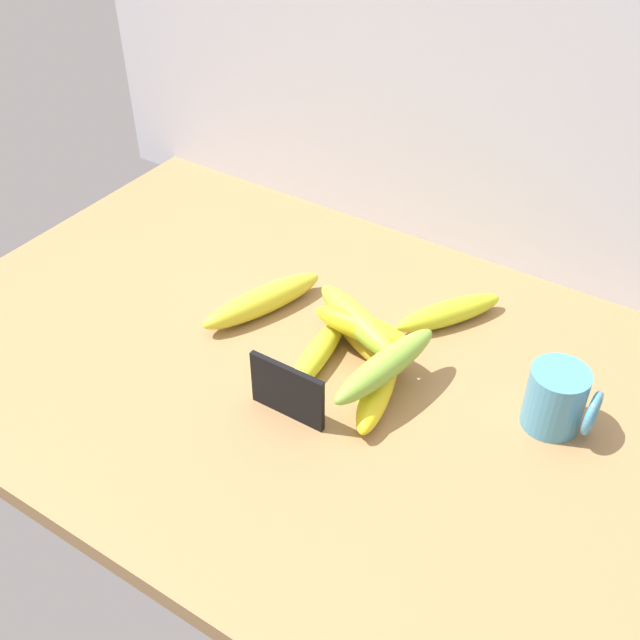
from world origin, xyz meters
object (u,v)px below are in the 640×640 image
(banana_5, at_px, (357,320))
(banana_4, at_px, (263,300))
(banana_2, at_px, (449,313))
(banana_3, at_px, (365,343))
(chalkboard_sign, at_px, (288,393))
(banana_7, at_px, (386,365))
(banana_1, at_px, (380,384))
(banana_0, at_px, (318,353))
(banana_6, at_px, (362,327))
(coffee_mug, at_px, (557,399))

(banana_5, bearing_deg, banana_4, -179.37)
(banana_2, relative_size, banana_3, 1.14)
(chalkboard_sign, xyz_separation_m, banana_7, (0.09, 0.09, 0.02))
(banana_2, distance_m, banana_4, 0.28)
(banana_5, bearing_deg, banana_7, -38.18)
(banana_4, bearing_deg, banana_3, 1.37)
(banana_7, bearing_deg, chalkboard_sign, -134.08)
(chalkboard_sign, height_order, banana_1, chalkboard_sign)
(banana_7, bearing_deg, banana_0, 173.95)
(banana_4, xyz_separation_m, banana_6, (0.18, -0.01, 0.03))
(banana_4, bearing_deg, chalkboard_sign, -45.26)
(banana_6, bearing_deg, banana_1, -42.46)
(banana_4, distance_m, banana_7, 0.26)
(chalkboard_sign, relative_size, coffee_mug, 1.22)
(banana_4, relative_size, banana_7, 1.09)
(banana_4, distance_m, banana_5, 0.17)
(coffee_mug, distance_m, banana_2, 0.24)
(chalkboard_sign, height_order, banana_4, chalkboard_sign)
(banana_0, xyz_separation_m, banana_7, (0.11, -0.01, 0.04))
(banana_0, bearing_deg, banana_6, 45.26)
(banana_6, bearing_deg, banana_3, 91.97)
(banana_1, bearing_deg, banana_5, 139.50)
(banana_3, relative_size, banana_5, 0.85)
(banana_2, relative_size, banana_5, 0.97)
(banana_0, relative_size, banana_5, 1.01)
(banana_4, bearing_deg, banana_5, 0.63)
(chalkboard_sign, bearing_deg, banana_2, 71.87)
(banana_3, distance_m, banana_5, 0.04)
(banana_6, relative_size, banana_7, 0.78)
(banana_2, height_order, banana_4, banana_4)
(banana_6, bearing_deg, chalkboard_sign, -98.38)
(banana_3, relative_size, banana_6, 1.04)
(banana_0, distance_m, banana_6, 0.07)
(chalkboard_sign, xyz_separation_m, banana_1, (0.08, 0.10, -0.02))
(banana_1, distance_m, banana_5, 0.10)
(banana_7, bearing_deg, banana_3, 135.81)
(banana_1, distance_m, banana_2, 0.19)
(banana_4, distance_m, banana_6, 0.18)
(banana_6, distance_m, banana_7, 0.09)
(banana_1, xyz_separation_m, banana_7, (0.01, -0.00, 0.04))
(banana_2, bearing_deg, banana_3, -119.86)
(banana_0, xyz_separation_m, banana_1, (0.11, -0.01, 0.00))
(chalkboard_sign, distance_m, banana_7, 0.13)
(chalkboard_sign, relative_size, banana_5, 0.60)
(banana_0, relative_size, banana_4, 0.89)
(banana_1, distance_m, banana_3, 0.09)
(banana_2, distance_m, banana_3, 0.15)
(banana_2, relative_size, banana_7, 0.93)
(chalkboard_sign, distance_m, banana_6, 0.15)
(banana_0, bearing_deg, banana_7, -6.05)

